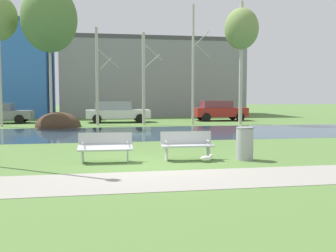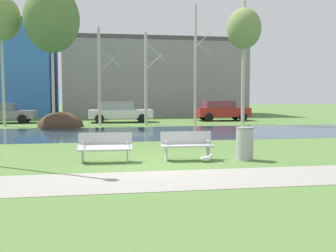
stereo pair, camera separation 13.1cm
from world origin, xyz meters
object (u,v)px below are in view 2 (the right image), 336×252
Objects in this scene: parked_hatch_third_red at (222,110)px; parked_sedan_second_white at (119,112)px; trash_bin at (245,143)px; seagull at (207,158)px; parked_van_nearest_grey at (1,112)px; bench_right at (187,145)px; bench_left at (105,146)px.

parked_sedan_second_white is at bearing -176.05° from parked_hatch_third_red.
seagull is at bearing -169.93° from trash_bin.
parked_hatch_third_red reaches higher than parked_van_nearest_grey.
bench_right is 0.36× the size of parked_van_nearest_grey.
trash_bin is 0.23× the size of parked_van_nearest_grey.
bench_right is at bearing 130.86° from seagull.
bench_right is at bearing 169.45° from trash_bin.
parked_van_nearest_grey reaches higher than trash_bin.
trash_bin is (4.24, -0.33, 0.06)m from bench_left.
parked_sedan_second_white is 8.06m from parked_hatch_third_red.
bench_right is (2.49, 0.00, 0.00)m from bench_left.
parked_hatch_third_red reaches higher than parked_sedan_second_white.
parked_hatch_third_red is (6.66, 17.84, 0.35)m from bench_right.
trash_bin reaches higher than bench_left.
trash_bin is 2.51× the size of seagull.
bench_right is 19.05m from parked_hatch_third_red.
trash_bin is at bearing -57.62° from parked_van_nearest_grey.
parked_van_nearest_grey is at bearing 118.70° from bench_right.
parked_hatch_third_red is (16.41, 0.04, 0.06)m from parked_van_nearest_grey.
parked_van_nearest_grey reaches higher than bench_right.
parked_van_nearest_grey is 16.41m from parked_hatch_third_red.
seagull is at bearing -60.88° from parked_van_nearest_grey.
bench_left is 17.33m from parked_sedan_second_white.
parked_sedan_second_white is at bearing -3.49° from parked_van_nearest_grey.
parked_van_nearest_grey reaches higher than bench_left.
parked_van_nearest_grey is (-9.75, 17.80, 0.29)m from bench_right.
bench_left is 19.22m from parked_van_nearest_grey.
parked_hatch_third_red is (4.92, 18.17, 0.29)m from trash_bin.
parked_sedan_second_white is (8.37, -0.51, 0.03)m from parked_van_nearest_grey.
trash_bin reaches higher than seagull.
seagull is at bearing -84.07° from parked_sedan_second_white.
seagull is at bearing -10.50° from bench_left.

